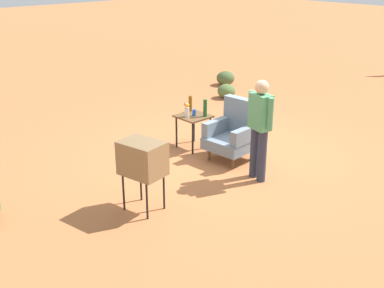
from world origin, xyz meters
TOP-DOWN VIEW (x-y plane):
  - ground_plane at (0.00, 0.00)m, footprint 60.00×60.00m
  - armchair at (0.20, 0.05)m, footprint 0.82×0.83m
  - side_table at (-0.68, -0.14)m, footprint 0.56×0.56m
  - tv_on_stand at (0.58, -2.26)m, footprint 0.67×0.54m
  - person_standing at (1.03, -0.30)m, footprint 0.56×0.29m
  - soda_can_blue at (-0.65, -0.14)m, footprint 0.07×0.07m
  - bottle_wine_green at (-0.49, -0.01)m, footprint 0.07×0.07m
  - bottle_tall_amber at (-0.91, 0.01)m, footprint 0.07×0.07m
  - flower_vase at (-0.70, -0.28)m, footprint 0.15×0.10m
  - shrub_mid at (-3.54, 3.78)m, footprint 0.51×0.51m
  - shrub_lone at (-2.61, 2.83)m, footprint 0.47×0.47m

SIDE VIEW (x-z plane):
  - ground_plane at x=0.00m, z-range 0.00..0.00m
  - shrub_lone at x=-2.61m, z-range 0.00..0.36m
  - shrub_mid at x=-3.54m, z-range 0.00..0.39m
  - armchair at x=0.20m, z-range -0.03..1.03m
  - side_table at x=-0.68m, z-range 0.22..0.86m
  - soda_can_blue at x=-0.65m, z-range 0.64..0.76m
  - tv_on_stand at x=0.58m, z-range 0.27..1.30m
  - flower_vase at x=-0.70m, z-range 0.65..0.92m
  - bottle_tall_amber at x=-0.91m, z-range 0.64..0.94m
  - bottle_wine_green at x=-0.49m, z-range 0.64..0.96m
  - person_standing at x=1.03m, z-range 0.12..1.76m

